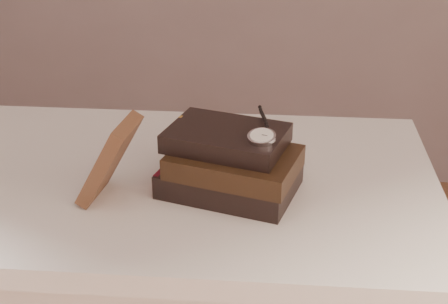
{
  "coord_description": "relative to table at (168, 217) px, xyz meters",
  "views": [
    {
      "loc": [
        0.2,
        -0.68,
        1.32
      ],
      "look_at": [
        0.11,
        0.31,
        0.82
      ],
      "focal_mm": 51.46,
      "sensor_mm": 36.0,
      "label": 1
    }
  ],
  "objects": [
    {
      "name": "journal",
      "position": [
        -0.08,
        -0.09,
        0.17
      ],
      "size": [
        0.11,
        0.11,
        0.15
      ],
      "primitive_type": "cube",
      "rotation": [
        0.0,
        0.51,
        -0.14
      ],
      "color": "#412619",
      "rests_on": "table"
    },
    {
      "name": "pocket_watch",
      "position": [
        0.18,
        -0.07,
        0.21
      ],
      "size": [
        0.06,
        0.15,
        0.02
      ],
      "color": "silver",
      "rests_on": "book_stack"
    },
    {
      "name": "eyeglasses",
      "position": [
        0.07,
        0.05,
        0.16
      ],
      "size": [
        0.12,
        0.13,
        0.05
      ],
      "color": "silver",
      "rests_on": "book_stack"
    },
    {
      "name": "table",
      "position": [
        0.0,
        0.0,
        0.0
      ],
      "size": [
        1.0,
        0.6,
        0.75
      ],
      "color": "silver",
      "rests_on": "ground"
    },
    {
      "name": "book_stack",
      "position": [
        0.12,
        -0.04,
        0.15
      ],
      "size": [
        0.26,
        0.22,
        0.11
      ],
      "color": "black",
      "rests_on": "table"
    }
  ]
}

